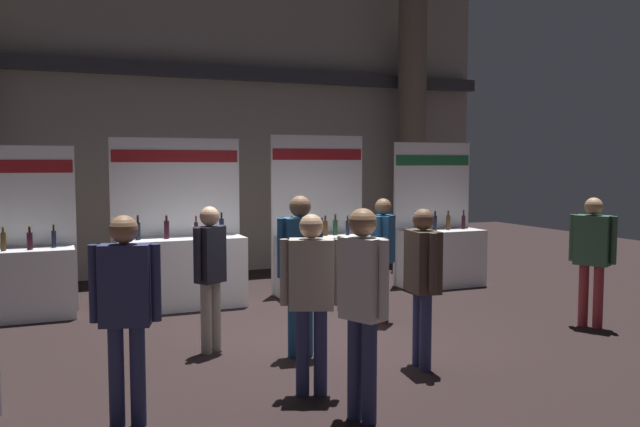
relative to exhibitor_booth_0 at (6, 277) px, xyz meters
name	(u,v)px	position (x,y,z in m)	size (l,w,h in m)	color
ground_plane	(308,337)	(3.46, -2.36, -0.59)	(24.00, 24.00, 0.00)	black
hall_colonnade	(210,97)	(3.46, 2.73, 2.79)	(11.64, 1.14, 6.94)	gray
exhibitor_booth_0	(6,277)	(0.00, 0.00, 0.00)	(1.83, 0.66, 2.36)	white
exhibitor_booth_1	(181,265)	(2.33, -0.15, 0.04)	(1.92, 0.66, 2.49)	white
exhibitor_booth_2	(324,257)	(4.62, -0.10, 0.03)	(1.60, 0.66, 2.57)	white
exhibitor_booth_3	(440,251)	(6.77, -0.15, 0.02)	(1.51, 0.66, 2.47)	white
visitor_0	(362,296)	(2.91, -4.96, 0.45)	(0.33, 0.48, 1.76)	navy
visitor_1	(311,287)	(2.75, -4.25, 0.41)	(0.53, 0.38, 1.67)	navy
visitor_2	(383,250)	(4.64, -2.06, 0.39)	(0.39, 0.39, 1.66)	maroon
visitor_4	(210,268)	(2.21, -2.55, 0.37)	(0.41, 0.34, 1.64)	#ADA393
visitor_5	(592,249)	(7.01, -3.31, 0.43)	(0.42, 0.52, 1.68)	maroon
visitor_6	(125,302)	(1.11, -4.35, 0.43)	(0.54, 0.31, 1.71)	navy
visitor_7	(300,261)	(3.08, -3.09, 0.48)	(0.51, 0.29, 1.77)	navy
visitor_8	(423,273)	(4.09, -3.96, 0.41)	(0.31, 0.57, 1.66)	navy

